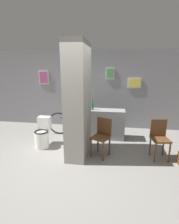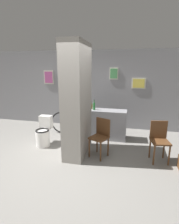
# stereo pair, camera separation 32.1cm
# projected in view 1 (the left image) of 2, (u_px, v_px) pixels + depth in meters

# --- Properties ---
(ground_plane) EXTENTS (14.00, 14.00, 0.00)m
(ground_plane) POSITION_uv_depth(u_px,v_px,m) (71.00, 164.00, 3.81)
(ground_plane) COLOR gray
(wall_back) EXTENTS (8.00, 0.09, 2.60)m
(wall_back) POSITION_uv_depth(u_px,v_px,m) (89.00, 90.00, 6.00)
(wall_back) COLOR gray
(wall_back) RESTS_ON ground_plane
(pillar_center) EXTENTS (0.47, 1.07, 2.60)m
(pillar_center) POSITION_uv_depth(u_px,v_px,m) (78.00, 101.00, 3.99)
(pillar_center) COLOR gray
(pillar_center) RESTS_ON ground_plane
(counter_shelf) EXTENTS (1.39, 0.44, 0.86)m
(counter_shelf) POSITION_uv_depth(u_px,v_px,m) (101.00, 124.00, 5.16)
(counter_shelf) COLOR gray
(counter_shelf) RESTS_ON ground_plane
(toilet) EXTENTS (0.37, 0.53, 0.77)m
(toilet) POSITION_uv_depth(u_px,v_px,m) (43.00, 134.00, 4.61)
(toilet) COLOR white
(toilet) RESTS_ON ground_plane
(chair_near_pillar) EXTENTS (0.49, 0.49, 0.90)m
(chair_near_pillar) POSITION_uv_depth(u_px,v_px,m) (102.00, 135.00, 4.10)
(chair_near_pillar) COLOR brown
(chair_near_pillar) RESTS_ON ground_plane
(chair_by_doorway) EXTENTS (0.43, 0.43, 0.90)m
(chair_by_doorway) POSITION_uv_depth(u_px,v_px,m) (159.00, 137.00, 3.99)
(chair_by_doorway) COLOR brown
(chair_by_doorway) RESTS_ON ground_plane
(bicycle) EXTENTS (1.78, 0.42, 0.75)m
(bicycle) POSITION_uv_depth(u_px,v_px,m) (76.00, 124.00, 5.37)
(bicycle) COLOR black
(bicycle) RESTS_ON ground_plane
(bottle_tall) EXTENTS (0.07, 0.07, 0.31)m
(bottle_tall) POSITION_uv_depth(u_px,v_px,m) (92.00, 106.00, 5.02)
(bottle_tall) COLOR #267233
(bottle_tall) RESTS_ON counter_shelf
(bottle_short) EXTENTS (0.07, 0.07, 0.22)m
(bottle_short) POSITION_uv_depth(u_px,v_px,m) (89.00, 106.00, 5.16)
(bottle_short) COLOR olive
(bottle_short) RESTS_ON counter_shelf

